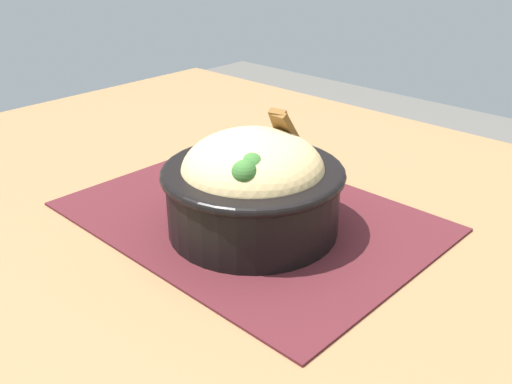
# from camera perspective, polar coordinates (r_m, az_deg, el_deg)

# --- Properties ---
(table) EXTENTS (1.33, 0.91, 0.76)m
(table) POSITION_cam_1_polar(r_m,az_deg,el_deg) (0.73, 2.09, -6.91)
(table) COLOR olive
(table) RESTS_ON ground_plane
(placemat) EXTENTS (0.43, 0.32, 0.00)m
(placemat) POSITION_cam_1_polar(r_m,az_deg,el_deg) (0.70, -0.66, -2.44)
(placemat) COLOR #47191E
(placemat) RESTS_ON table
(bowl) EXTENTS (0.21, 0.21, 0.14)m
(bowl) POSITION_cam_1_polar(r_m,az_deg,el_deg) (0.64, 0.00, 0.54)
(bowl) COLOR black
(bowl) RESTS_ON placemat
(fork) EXTENTS (0.04, 0.12, 0.00)m
(fork) POSITION_cam_1_polar(r_m,az_deg,el_deg) (0.78, -4.55, 0.66)
(fork) COLOR #BBBBBB
(fork) RESTS_ON placemat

